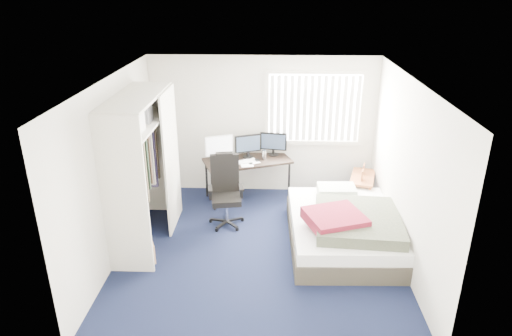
{
  "coord_description": "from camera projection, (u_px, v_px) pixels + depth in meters",
  "views": [
    {
      "loc": [
        0.19,
        -5.75,
        3.68
      ],
      "look_at": [
        -0.06,
        0.4,
        1.13
      ],
      "focal_mm": 32.0,
      "sensor_mm": 36.0,
      "label": 1
    }
  ],
  "objects": [
    {
      "name": "desk",
      "position": [
        247.0,
        158.0,
        8.06
      ],
      "size": [
        1.64,
        1.18,
        1.2
      ],
      "color": "black",
      "rests_on": "ground"
    },
    {
      "name": "nightstand",
      "position": [
        362.0,
        180.0,
        7.92
      ],
      "size": [
        0.57,
        0.84,
        0.71
      ],
      "color": "brown",
      "rests_on": "ground"
    },
    {
      "name": "bed",
      "position": [
        345.0,
        228.0,
        6.73
      ],
      "size": [
        1.62,
        2.13,
        0.68
      ],
      "color": "#383228",
      "rests_on": "ground"
    },
    {
      "name": "ground",
      "position": [
        259.0,
        249.0,
        6.72
      ],
      "size": [
        4.2,
        4.2,
        0.0
      ],
      "primitive_type": "plane",
      "color": "black",
      "rests_on": "ground"
    },
    {
      "name": "room_shell",
      "position": [
        259.0,
        154.0,
        6.14
      ],
      "size": [
        4.2,
        4.2,
        4.2
      ],
      "color": "silver",
      "rests_on": "ground"
    },
    {
      "name": "window_assembly",
      "position": [
        314.0,
        108.0,
        7.96
      ],
      "size": [
        1.72,
        0.09,
        1.32
      ],
      "color": "white",
      "rests_on": "ground"
    },
    {
      "name": "closet",
      "position": [
        143.0,
        156.0,
        6.51
      ],
      "size": [
        0.64,
        1.84,
        2.22
      ],
      "color": "beige",
      "rests_on": "ground"
    },
    {
      "name": "office_chair",
      "position": [
        226.0,
        197.0,
        7.32
      ],
      "size": [
        0.63,
        0.63,
        1.16
      ],
      "color": "black",
      "rests_on": "ground"
    },
    {
      "name": "pine_box",
      "position": [
        140.0,
        253.0,
        6.37
      ],
      "size": [
        0.46,
        0.41,
        0.28
      ],
      "primitive_type": "cube",
      "rotation": [
        0.0,
        0.0,
        0.42
      ],
      "color": "tan",
      "rests_on": "ground"
    },
    {
      "name": "footstool",
      "position": [
        220.0,
        194.0,
        8.05
      ],
      "size": [
        0.32,
        0.28,
        0.24
      ],
      "color": "white",
      "rests_on": "ground"
    }
  ]
}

